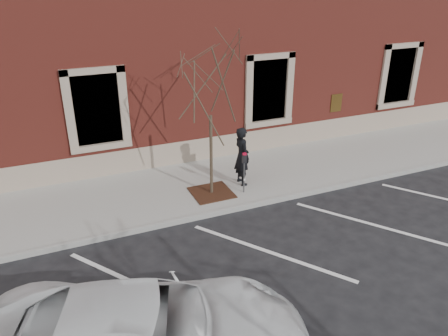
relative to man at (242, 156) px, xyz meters
name	(u,v)px	position (x,y,z in m)	size (l,w,h in m)	color
ground	(232,211)	(-0.88, -1.24, -1.08)	(120.00, 120.00, 0.00)	#28282B
sidewalk_near	(210,183)	(-0.88, 0.51, -1.00)	(40.00, 3.50, 0.15)	#9A9A91
curb_near	(233,209)	(-0.88, -1.29, -1.00)	(40.00, 0.12, 0.15)	#9E9E99
parking_stripes	(269,252)	(-0.88, -3.44, -1.07)	(28.00, 4.40, 0.01)	silver
building_civic	(153,34)	(-0.88, 6.50, 2.92)	(40.00, 8.62, 8.00)	maroon
man	(242,156)	(0.00, 0.00, 0.00)	(0.68, 0.44, 1.86)	black
parking_meter	(244,165)	(-0.20, -0.58, -0.03)	(0.12, 0.09, 1.29)	#595B60
tree_grate	(212,192)	(-1.12, -0.25, -0.91)	(1.19, 1.19, 0.03)	#3F1F14
sapling	(210,92)	(-1.12, -0.25, 2.19)	(2.67, 2.67, 4.46)	#423528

